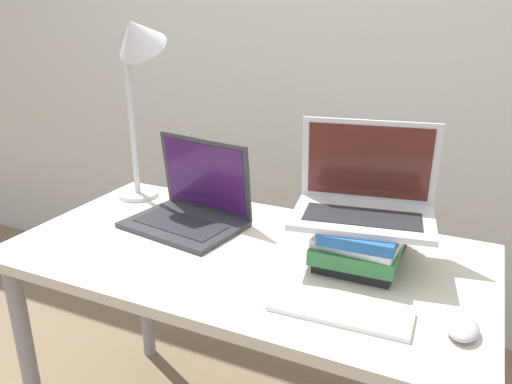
# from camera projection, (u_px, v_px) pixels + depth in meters

# --- Properties ---
(wall_back) EXTENTS (8.00, 0.05, 2.70)m
(wall_back) POSITION_uv_depth(u_px,v_px,m) (351.00, 17.00, 2.02)
(wall_back) COLOR silver
(wall_back) RESTS_ON ground_plane
(desk) EXTENTS (1.32, 0.69, 0.74)m
(desk) POSITION_uv_depth(u_px,v_px,m) (245.00, 279.00, 1.43)
(desk) COLOR beige
(desk) RESTS_ON ground_plane
(laptop_left) EXTENTS (0.38, 0.30, 0.26)m
(laptop_left) POSITION_uv_depth(u_px,v_px,m) (191.00, 208.00, 1.55)
(laptop_left) COLOR #333338
(laptop_left) RESTS_ON desk
(book_stack) EXTENTS (0.23, 0.29, 0.12)m
(book_stack) POSITION_uv_depth(u_px,v_px,m) (363.00, 240.00, 1.32)
(book_stack) COLOR black
(book_stack) RESTS_ON desk
(laptop_on_books) EXTENTS (0.39, 0.29, 0.24)m
(laptop_on_books) POSITION_uv_depth(u_px,v_px,m) (365.00, 198.00, 1.30)
(laptop_on_books) COLOR silver
(laptop_on_books) RESTS_ON book_stack
(wireless_keyboard) EXTENTS (0.32, 0.13, 0.01)m
(wireless_keyboard) POSITION_uv_depth(u_px,v_px,m) (340.00, 310.00, 1.10)
(wireless_keyboard) COLOR white
(wireless_keyboard) RESTS_ON desk
(mouse) EXTENTS (0.07, 0.10, 0.03)m
(mouse) POSITION_uv_depth(u_px,v_px,m) (463.00, 328.00, 1.03)
(mouse) COLOR #B2B2B7
(mouse) RESTS_ON desk
(desk_lamp) EXTENTS (0.23, 0.20, 0.65)m
(desk_lamp) POSITION_uv_depth(u_px,v_px,m) (136.00, 58.00, 1.58)
(desk_lamp) COLOR silver
(desk_lamp) RESTS_ON desk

